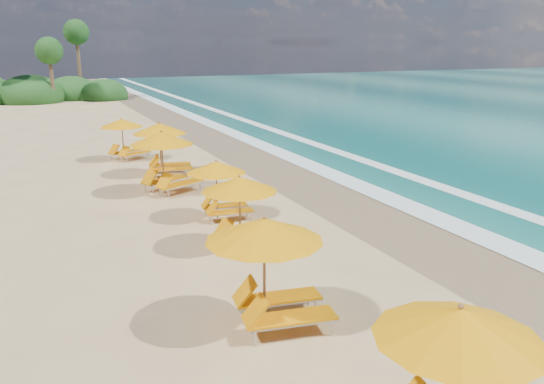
% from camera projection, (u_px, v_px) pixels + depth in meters
% --- Properties ---
extents(ground, '(160.00, 160.00, 0.00)m').
position_uv_depth(ground, '(272.00, 228.00, 17.80)').
color(ground, tan).
rests_on(ground, ground).
extents(wet_sand, '(4.00, 160.00, 0.01)m').
position_uv_depth(wet_sand, '(376.00, 213.00, 19.39)').
color(wet_sand, '#887351').
rests_on(wet_sand, ground).
extents(surf_foam, '(4.00, 160.00, 0.01)m').
position_uv_depth(surf_foam, '(437.00, 203.00, 20.45)').
color(surf_foam, white).
rests_on(surf_foam, ground).
extents(station_1, '(2.84, 2.71, 2.39)m').
position_uv_depth(station_1, '(466.00, 371.00, 7.73)').
color(station_1, olive).
rests_on(station_1, ground).
extents(station_2, '(2.91, 2.77, 2.46)m').
position_uv_depth(station_2, '(273.00, 265.00, 11.33)').
color(station_2, olive).
rests_on(station_2, ground).
extents(station_3, '(2.73, 2.64, 2.20)m').
position_uv_depth(station_3, '(245.00, 207.00, 15.81)').
color(station_3, olive).
rests_on(station_3, ground).
extents(station_4, '(2.33, 2.20, 2.03)m').
position_uv_depth(station_4, '(221.00, 185.00, 18.53)').
color(station_4, olive).
rests_on(station_4, ground).
extents(station_5, '(3.29, 3.26, 2.51)m').
position_uv_depth(station_5, '(167.00, 158.00, 21.65)').
color(station_5, olive).
rests_on(station_5, ground).
extents(station_6, '(2.89, 2.76, 2.42)m').
position_uv_depth(station_6, '(164.00, 145.00, 24.57)').
color(station_6, olive).
rests_on(station_6, ground).
extents(station_7, '(2.86, 2.86, 2.16)m').
position_uv_depth(station_7, '(125.00, 136.00, 27.86)').
color(station_7, olive).
rests_on(station_7, ground).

